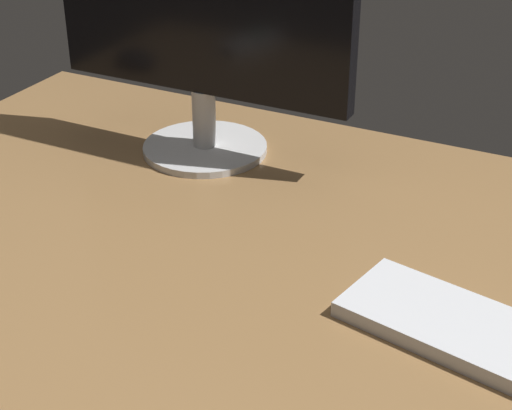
{
  "coord_description": "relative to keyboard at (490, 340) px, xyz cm",
  "views": [
    {
      "loc": [
        39.32,
        -85.26,
        60.39
      ],
      "look_at": [
        -2.97,
        -1.02,
        8.0
      ],
      "focal_mm": 57.26,
      "sensor_mm": 36.0,
      "label": 1
    }
  ],
  "objects": [
    {
      "name": "desk",
      "position": [
        -30.31,
        9.04,
        -1.99
      ],
      "size": [
        140.0,
        84.0,
        2.0
      ],
      "primitive_type": "cube",
      "color": "olive",
      "rests_on": "ground"
    },
    {
      "name": "keyboard",
      "position": [
        0.0,
        0.0,
        0.0
      ],
      "size": [
        36.18,
        18.79,
        1.98
      ],
      "primitive_type": "cube",
      "rotation": [
        0.0,
        0.0,
        -0.2
      ],
      "color": "silver",
      "rests_on": "desk"
    }
  ]
}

